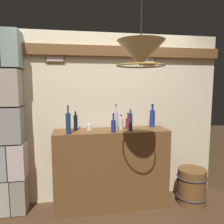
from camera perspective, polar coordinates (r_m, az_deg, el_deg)
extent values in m
cube|color=beige|center=(3.19, -1.05, -1.56)|extent=(3.28, 0.08, 2.40)
cube|color=brown|center=(3.13, -0.91, 15.57)|extent=(3.28, 0.10, 0.14)
cube|color=brown|center=(3.10, -14.65, 14.05)|extent=(0.25, 0.03, 0.18)
cube|color=#C0AD9D|center=(3.09, -14.68, 14.09)|extent=(0.22, 0.01, 0.15)
cube|color=brown|center=(3.28, 9.63, 13.79)|extent=(0.19, 0.03, 0.18)
cube|color=beige|center=(3.26, 9.72, 13.82)|extent=(0.16, 0.01, 0.15)
cube|color=#ABAB9D|center=(3.42, -26.16, -18.68)|extent=(0.20, 0.36, 0.45)
cube|color=gray|center=(3.37, -22.70, -18.88)|extent=(0.18, 0.36, 0.45)
cube|color=#979B9C|center=(3.25, -26.62, -11.15)|extent=(0.18, 0.36, 0.45)
cube|color=beige|center=(3.20, -23.11, -11.25)|extent=(0.20, 0.36, 0.45)
cube|color=gray|center=(3.11, -25.33, -2.93)|extent=(0.36, 0.36, 0.45)
cube|color=tan|center=(3.07, -25.80, 5.76)|extent=(0.35, 0.36, 0.45)
cube|color=gray|center=(3.07, -24.44, 14.64)|extent=(0.19, 0.36, 0.45)
cube|color=brown|center=(3.09, -0.17, -14.55)|extent=(1.53, 0.41, 1.08)
cylinder|color=maroon|center=(3.04, 4.27, -2.95)|extent=(0.08, 0.08, 0.15)
cylinder|color=maroon|center=(3.02, 4.28, -1.04)|extent=(0.03, 0.03, 0.06)
cylinder|color=black|center=(3.02, 4.29, -0.37)|extent=(0.03, 0.03, 0.01)
cylinder|color=black|center=(2.94, -9.48, -2.79)|extent=(0.05, 0.05, 0.20)
cylinder|color=black|center=(2.92, -9.53, -0.38)|extent=(0.02, 0.02, 0.04)
cylinder|color=maroon|center=(2.92, -9.54, 0.16)|extent=(0.02, 0.02, 0.01)
cylinder|color=navy|center=(2.87, 4.85, -2.69)|extent=(0.05, 0.05, 0.23)
cylinder|color=navy|center=(2.85, 4.87, 0.00)|extent=(0.02, 0.02, 0.04)
cylinder|color=maroon|center=(2.85, 4.88, 0.56)|extent=(0.02, 0.02, 0.01)
cylinder|color=silver|center=(2.96, 2.39, -3.21)|extent=(0.06, 0.06, 0.14)
cylinder|color=silver|center=(2.95, 2.40, -1.38)|extent=(0.02, 0.02, 0.05)
cylinder|color=black|center=(2.94, 2.40, -0.83)|extent=(0.03, 0.03, 0.01)
cylinder|color=navy|center=(3.19, 10.48, -1.74)|extent=(0.08, 0.08, 0.24)
cylinder|color=navy|center=(3.17, 10.54, 1.09)|extent=(0.03, 0.03, 0.08)
cylinder|color=black|center=(3.16, 10.56, 1.91)|extent=(0.04, 0.04, 0.01)
cylinder|color=navy|center=(2.73, -11.35, -3.01)|extent=(0.06, 0.06, 0.26)
cylinder|color=navy|center=(2.71, -11.44, 0.59)|extent=(0.02, 0.02, 0.09)
cylinder|color=maroon|center=(2.70, -11.46, 1.63)|extent=(0.02, 0.02, 0.01)
cylinder|color=silver|center=(2.86, 1.05, -2.44)|extent=(0.05, 0.05, 0.25)
cylinder|color=silver|center=(2.84, 1.06, 0.93)|extent=(0.02, 0.02, 0.08)
cylinder|color=maroon|center=(2.84, 1.06, 1.89)|extent=(0.03, 0.03, 0.01)
cylinder|color=navy|center=(2.78, 0.29, -3.74)|extent=(0.06, 0.06, 0.16)
cylinder|color=navy|center=(2.76, 0.30, -1.39)|extent=(0.02, 0.02, 0.07)
cylinder|color=black|center=(2.76, 0.30, -0.51)|extent=(0.02, 0.02, 0.01)
cylinder|color=silver|center=(2.94, -5.91, -3.97)|extent=(0.07, 0.07, 0.08)
cone|color=beige|center=(2.01, 7.51, 14.92)|extent=(0.42, 0.42, 0.22)
cylinder|color=black|center=(2.07, 7.66, 23.08)|extent=(0.01, 0.01, 0.37)
torus|color=#AD8433|center=(1.99, 7.46, 11.93)|extent=(0.43, 0.43, 0.02)
cylinder|color=brown|center=(3.47, 20.05, -17.72)|extent=(0.39, 0.39, 0.50)
torus|color=#333338|center=(3.41, 20.16, -15.56)|extent=(0.42, 0.42, 0.02)
torus|color=#333338|center=(3.53, 19.95, -19.80)|extent=(0.42, 0.42, 0.02)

